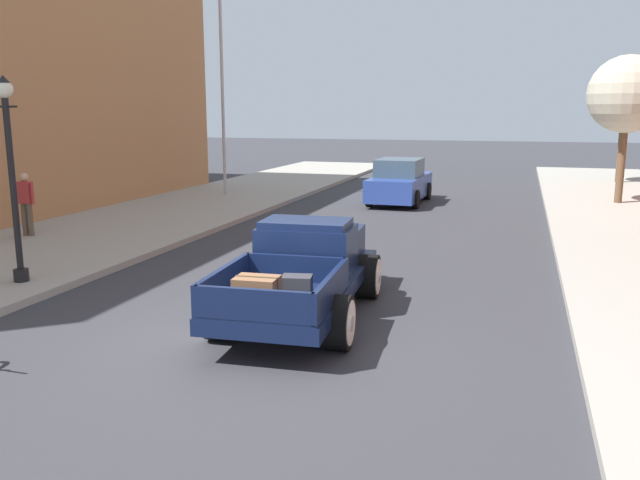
{
  "coord_description": "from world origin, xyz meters",
  "views": [
    {
      "loc": [
        3.62,
        -8.34,
        3.35
      ],
      "look_at": [
        0.11,
        2.94,
        1.0
      ],
      "focal_mm": 36.28,
      "sensor_mm": 36.0,
      "label": 1
    }
  ],
  "objects_px": {
    "car_background_blue": "(400,183)",
    "pedestrian_sidewalk_left": "(26,200)",
    "flagpole": "(227,46)",
    "street_tree_third": "(627,95)",
    "street_tree_farthest": "(625,101)",
    "street_lamp_near": "(11,165)",
    "hotrod_truck_navy": "(305,269)"
  },
  "relations": [
    {
      "from": "street_lamp_near",
      "to": "flagpole",
      "type": "height_order",
      "value": "flagpole"
    },
    {
      "from": "car_background_blue",
      "to": "street_tree_third",
      "type": "distance_m",
      "value": 8.39
    },
    {
      "from": "flagpole",
      "to": "street_tree_third",
      "type": "distance_m",
      "value": 14.49
    },
    {
      "from": "car_background_blue",
      "to": "pedestrian_sidewalk_left",
      "type": "height_order",
      "value": "pedestrian_sidewalk_left"
    },
    {
      "from": "street_lamp_near",
      "to": "car_background_blue",
      "type": "bearing_deg",
      "value": 71.11
    },
    {
      "from": "street_tree_third",
      "to": "pedestrian_sidewalk_left",
      "type": "bearing_deg",
      "value": -143.88
    },
    {
      "from": "flagpole",
      "to": "street_tree_third",
      "type": "height_order",
      "value": "flagpole"
    },
    {
      "from": "flagpole",
      "to": "street_tree_farthest",
      "type": "xyz_separation_m",
      "value": [
        15.16,
        9.45,
        -1.93
      ]
    },
    {
      "from": "street_lamp_near",
      "to": "flagpole",
      "type": "xyz_separation_m",
      "value": [
        -1.8,
        13.29,
        3.39
      ]
    },
    {
      "from": "hotrod_truck_navy",
      "to": "street_lamp_near",
      "type": "distance_m",
      "value": 5.91
    },
    {
      "from": "pedestrian_sidewalk_left",
      "to": "street_tree_third",
      "type": "distance_m",
      "value": 19.58
    },
    {
      "from": "hotrod_truck_navy",
      "to": "street_tree_third",
      "type": "xyz_separation_m",
      "value": [
        6.76,
        15.06,
        3.17
      ]
    },
    {
      "from": "street_lamp_near",
      "to": "flagpole",
      "type": "relative_size",
      "value": 0.42
    },
    {
      "from": "pedestrian_sidewalk_left",
      "to": "street_lamp_near",
      "type": "distance_m",
      "value": 5.21
    },
    {
      "from": "street_tree_third",
      "to": "flagpole",
      "type": "bearing_deg",
      "value": -171.94
    },
    {
      "from": "car_background_blue",
      "to": "street_lamp_near",
      "type": "xyz_separation_m",
      "value": [
        -4.78,
        -13.96,
        1.62
      ]
    },
    {
      "from": "street_lamp_near",
      "to": "hotrod_truck_navy",
      "type": "bearing_deg",
      "value": 2.46
    },
    {
      "from": "hotrod_truck_navy",
      "to": "street_tree_farthest",
      "type": "xyz_separation_m",
      "value": [
        7.68,
        22.5,
        3.09
      ]
    },
    {
      "from": "car_background_blue",
      "to": "flagpole",
      "type": "bearing_deg",
      "value": -174.17
    },
    {
      "from": "hotrod_truck_navy",
      "to": "street_lamp_near",
      "type": "relative_size",
      "value": 1.3
    },
    {
      "from": "street_lamp_near",
      "to": "street_tree_third",
      "type": "bearing_deg",
      "value": 50.91
    },
    {
      "from": "flagpole",
      "to": "street_lamp_near",
      "type": "bearing_deg",
      "value": -82.29
    },
    {
      "from": "flagpole",
      "to": "street_tree_farthest",
      "type": "bearing_deg",
      "value": 31.95
    },
    {
      "from": "car_background_blue",
      "to": "street_tree_third",
      "type": "height_order",
      "value": "street_tree_third"
    },
    {
      "from": "hotrod_truck_navy",
      "to": "pedestrian_sidewalk_left",
      "type": "distance_m",
      "value": 9.61
    },
    {
      "from": "street_lamp_near",
      "to": "street_tree_farthest",
      "type": "relative_size",
      "value": 0.75
    },
    {
      "from": "flagpole",
      "to": "car_background_blue",
      "type": "bearing_deg",
      "value": 5.83
    },
    {
      "from": "hotrod_truck_navy",
      "to": "street_tree_third",
      "type": "height_order",
      "value": "street_tree_third"
    },
    {
      "from": "hotrod_truck_navy",
      "to": "car_background_blue",
      "type": "bearing_deg",
      "value": 93.74
    },
    {
      "from": "street_tree_farthest",
      "to": "flagpole",
      "type": "bearing_deg",
      "value": -148.05
    },
    {
      "from": "car_background_blue",
      "to": "street_tree_farthest",
      "type": "bearing_deg",
      "value": 45.67
    },
    {
      "from": "street_tree_farthest",
      "to": "car_background_blue",
      "type": "bearing_deg",
      "value": -134.33
    }
  ]
}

